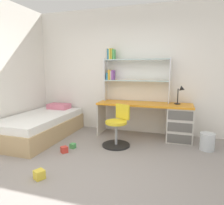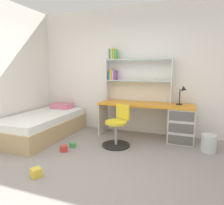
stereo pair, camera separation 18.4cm
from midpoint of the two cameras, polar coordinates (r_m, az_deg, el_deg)
name	(u,v)px [view 1 (the left image)]	position (r m, az deg, el deg)	size (l,w,h in m)	color
ground_plane	(92,181)	(2.85, -7.65, -21.03)	(5.53, 5.56, 0.02)	gray
room_shell	(58,71)	(4.04, -16.06, 8.44)	(5.53, 5.56, 2.79)	white
desk	(169,120)	(4.30, 14.54, -4.69)	(1.95, 0.59, 0.73)	orange
bookshelf_hutch	(127,71)	(4.50, 3.17, 8.92)	(1.42, 0.22, 1.15)	silver
desk_lamp	(181,92)	(4.25, 17.66, 2.83)	(0.20, 0.17, 0.38)	black
swivel_chair	(117,130)	(3.85, 0.09, -7.72)	(0.52, 0.52, 0.77)	black
bed_platform	(41,126)	(4.63, -20.41, -6.15)	(1.06, 1.98, 0.60)	tan
waste_bin	(207,142)	(4.02, 23.96, -10.00)	(0.25, 0.25, 0.31)	silver
toy_block_green_0	(73,146)	(3.88, -12.30, -11.81)	(0.09, 0.09, 0.09)	#479E51
toy_block_red_1	(64,150)	(3.73, -14.65, -12.66)	(0.11, 0.11, 0.11)	red
toy_block_yellow_2	(39,175)	(3.01, -21.46, -18.30)	(0.12, 0.12, 0.12)	gold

